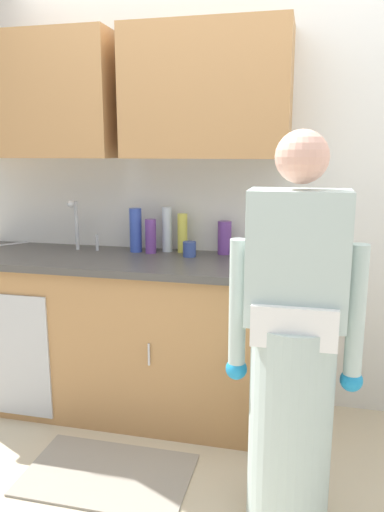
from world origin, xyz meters
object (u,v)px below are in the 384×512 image
Objects in this scene: bottle_soap at (151,236)px; bottle_water_short at (182,233)px; cup_by_sink at (189,249)px; knife_on_counter at (10,244)px; bottle_water_tall at (224,238)px; sink at (73,257)px; person_at_sink at (293,367)px; sponge at (248,258)px; bottle_cleaner_spray at (136,230)px; bottle_dish_liquid at (167,229)px.

bottle_soap is 0.87× the size of bottle_water_short.
bottle_water_short is 0.15m from cup_by_sink.
bottle_soap reaches higher than knife_on_counter.
bottle_soap is (-0.43, -0.07, 0.00)m from bottle_water_tall.
sink is 2.46× the size of bottle_soap.
bottle_water_short reaches higher than knife_on_counter.
person_at_sink is 0.90m from sponge.
sink reaches higher than bottle_soap.
sponge is (0.69, -0.10, -0.12)m from bottle_cleaner_spray.
person_at_sink is 14.73× the size of sponge.
knife_on_counter is at bearing 177.29° from bottle_soap.
bottle_dish_liquid is at bearing 22.38° from sink.
bottle_dish_liquid is 1.17× the size of bottle_water_short.
knife_on_counter is (-0.88, 0.03, -0.13)m from bottle_cleaner_spray.
bottle_dish_liquid is 0.55m from sponge.
knife_on_counter is 1.58m from sponge.
bottle_water_tall is at bearing 14.14° from sink.
bottle_water_tall reaches higher than knife_on_counter.
sponge is at bearing -15.92° from bottle_dish_liquid.
person_at_sink is 7.96× the size of bottle_soap.
bottle_water_short is (-0.25, -0.01, 0.02)m from bottle_water_tall.
person_at_sink reaches higher than cup_by_sink.
bottle_dish_liquid is 1.14× the size of knife_on_counter.
person_at_sink reaches higher than knife_on_counter.
cup_by_sink is at bearing -10.59° from bottle_soap.
sink is 0.66m from bottle_water_short.
bottle_soap is 0.26m from cup_by_sink.
bottle_soap reaches higher than sponge.
bottle_water_short is at bearing 20.14° from bottle_soap.
bottle_dish_liquid is (-0.80, 0.95, 0.38)m from person_at_sink.
bottle_soap is (-0.88, 0.88, 0.35)m from person_at_sink.
bottle_dish_liquid reaches higher than sponge.
bottle_water_short is 1.17m from knife_on_counter.
bottle_water_short is at bearing 126.34° from person_at_sink.
bottle_dish_liquid is 0.11m from bottle_soap.
sponge is (0.59, -0.08, -0.09)m from bottle_soap.
sink is 2.55× the size of bottle_water_tall.
bottle_water_tall is 1.42m from knife_on_counter.
bottle_dish_liquid reaches higher than cup_by_sink.
sink is at bearing -161.06° from bottle_water_short.
knife_on_counter is at bearing -178.91° from bottle_water_tall.
bottle_dish_liquid is at bearing 178.51° from bottle_water_short.
bottle_water_tall is at bearing 5.95° from bottle_cleaner_spray.
person_at_sink is at bearing -53.13° from cup_by_sink.
bottle_water_tall is 0.24m from sponge.
bottle_dish_liquid is (0.52, 0.21, 0.15)m from sink.
cup_by_sink is (-0.18, -0.12, -0.05)m from bottle_water_tall.
knife_on_counter is at bearing 178.15° from bottle_cleaner_spray.
bottle_cleaner_spray reaches higher than cup_by_sink.
person_at_sink is 1.29m from bottle_soap.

